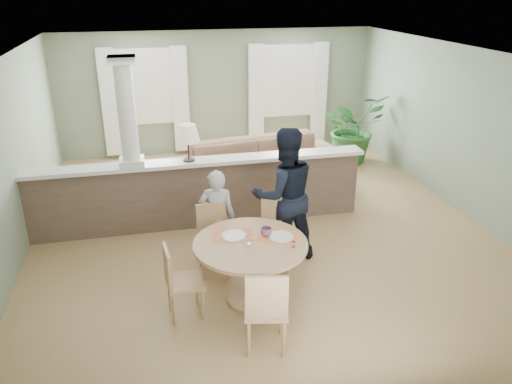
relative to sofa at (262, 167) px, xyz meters
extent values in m
plane|color=tan|center=(-0.38, -1.39, -0.47)|extent=(8.00, 8.00, 0.00)
cube|color=gray|center=(-0.38, 2.61, 0.88)|extent=(7.00, 0.02, 2.70)
cube|color=gray|center=(-3.88, -1.39, 0.88)|extent=(0.02, 8.00, 2.70)
cube|color=gray|center=(3.12, -1.39, 0.88)|extent=(0.02, 8.00, 2.70)
cube|color=gray|center=(-0.38, -5.39, 0.88)|extent=(7.00, 0.02, 2.70)
cube|color=white|center=(-0.38, -1.39, 2.23)|extent=(7.00, 8.00, 0.02)
cube|color=white|center=(-1.98, 2.58, 1.08)|extent=(1.10, 0.02, 1.50)
cube|color=white|center=(-1.98, 2.56, 1.08)|extent=(1.22, 0.04, 1.62)
cube|color=white|center=(1.22, 2.58, 1.08)|extent=(1.10, 0.02, 1.50)
cube|color=white|center=(1.22, 2.56, 1.08)|extent=(1.22, 0.04, 1.62)
cube|color=white|center=(-2.73, 2.49, 0.78)|extent=(0.35, 0.10, 2.30)
cube|color=white|center=(-1.23, 2.49, 0.78)|extent=(0.35, 0.10, 2.30)
cube|color=white|center=(0.47, 2.49, 0.78)|extent=(0.35, 0.10, 2.30)
cube|color=white|center=(1.97, 2.49, 0.78)|extent=(0.35, 0.10, 2.30)
cube|color=brown|center=(-1.28, -1.19, 0.06)|extent=(5.20, 0.22, 1.05)
cube|color=white|center=(-1.28, -1.19, 0.61)|extent=(5.32, 0.36, 0.06)
cube|color=white|center=(-2.28, -1.19, 0.69)|extent=(0.36, 0.36, 0.10)
cylinder|color=white|center=(-2.28, -1.19, 1.44)|extent=(0.26, 0.26, 1.39)
cube|color=white|center=(-2.28, -1.19, 2.18)|extent=(0.38, 0.38, 0.10)
cylinder|color=black|center=(-1.43, -1.19, 0.66)|extent=(0.18, 0.18, 0.03)
cylinder|color=black|center=(-1.43, -1.19, 0.81)|extent=(0.03, 0.03, 0.28)
cone|color=#F7E8CC|center=(-1.43, -1.19, 1.08)|extent=(0.36, 0.36, 0.26)
imported|color=brown|center=(0.00, 0.00, 0.00)|extent=(3.36, 1.75, 0.93)
imported|color=#255E27|center=(2.32, 1.23, 0.28)|extent=(1.63, 1.52, 1.49)
cylinder|color=tan|center=(-0.96, -3.42, -0.45)|extent=(0.57, 0.57, 0.04)
cylinder|color=tan|center=(-0.96, -3.42, -0.06)|extent=(0.15, 0.15, 0.73)
cylinder|color=tan|center=(-0.96, -3.42, 0.33)|extent=(1.36, 1.36, 0.04)
cube|color=#C23D2B|center=(-1.12, -3.19, 0.36)|extent=(0.53, 0.43, 0.01)
cube|color=#C23D2B|center=(-0.59, -3.35, 0.36)|extent=(0.59, 0.54, 0.01)
cylinder|color=white|center=(-1.12, -3.22, 0.36)|extent=(0.30, 0.30, 0.01)
cylinder|color=white|center=(-0.57, -3.38, 0.36)|extent=(0.30, 0.30, 0.01)
cylinder|color=white|center=(-0.98, -3.44, 0.40)|extent=(0.08, 0.08, 0.10)
cube|color=silver|center=(-1.20, -3.27, 0.37)|extent=(0.05, 0.20, 0.00)
cube|color=silver|center=(-1.32, -3.20, 0.36)|extent=(0.05, 0.24, 0.00)
cylinder|color=white|center=(-0.50, -3.64, 0.39)|extent=(0.04, 0.04, 0.07)
cylinder|color=silver|center=(-0.50, -3.64, 0.43)|extent=(0.04, 0.04, 0.01)
imported|color=#22579F|center=(-0.74, -3.29, 0.41)|extent=(0.16, 0.16, 0.11)
cube|color=tan|center=(-1.28, -2.63, -0.02)|extent=(0.43, 0.43, 0.05)
cylinder|color=tan|center=(-1.44, -2.80, -0.25)|extent=(0.04, 0.04, 0.43)
cylinder|color=tan|center=(-1.11, -2.79, -0.25)|extent=(0.04, 0.04, 0.43)
cylinder|color=tan|center=(-1.45, -2.46, -0.25)|extent=(0.04, 0.04, 0.43)
cylinder|color=tan|center=(-1.12, -2.45, -0.25)|extent=(0.04, 0.04, 0.43)
cube|color=tan|center=(-1.29, -2.44, 0.23)|extent=(0.40, 0.05, 0.46)
cube|color=tan|center=(-0.47, -2.78, 0.01)|extent=(0.56, 0.56, 0.05)
cylinder|color=tan|center=(-0.69, -2.90, -0.24)|extent=(0.04, 0.04, 0.46)
cylinder|color=tan|center=(-0.35, -3.00, -0.24)|extent=(0.04, 0.04, 0.46)
cylinder|color=tan|center=(-0.59, -2.55, -0.24)|extent=(0.04, 0.04, 0.46)
cylinder|color=tan|center=(-0.24, -2.66, -0.24)|extent=(0.04, 0.04, 0.46)
cube|color=tan|center=(-0.41, -2.58, 0.28)|extent=(0.42, 0.17, 0.49)
cube|color=tan|center=(-0.98, -4.25, 0.02)|extent=(0.53, 0.53, 0.05)
cylinder|color=tan|center=(-0.76, -4.11, -0.24)|extent=(0.04, 0.04, 0.46)
cylinder|color=tan|center=(-1.12, -4.03, -0.24)|extent=(0.04, 0.04, 0.46)
cylinder|color=tan|center=(-0.83, -4.46, -0.24)|extent=(0.04, 0.04, 0.46)
cylinder|color=tan|center=(-1.19, -4.39, -0.24)|extent=(0.04, 0.04, 0.46)
cube|color=tan|center=(-1.02, -4.45, 0.28)|extent=(0.43, 0.13, 0.49)
cube|color=tan|center=(-1.75, -3.50, -0.03)|extent=(0.44, 0.44, 0.05)
cylinder|color=tan|center=(-1.57, -3.65, -0.26)|extent=(0.04, 0.04, 0.42)
cylinder|color=tan|center=(-1.60, -3.32, -0.26)|extent=(0.04, 0.04, 0.42)
cylinder|color=tan|center=(-1.90, -3.68, -0.26)|extent=(0.04, 0.04, 0.42)
cylinder|color=tan|center=(-1.93, -3.35, -0.26)|extent=(0.04, 0.04, 0.42)
cube|color=tan|center=(-1.94, -3.52, 0.21)|extent=(0.07, 0.39, 0.45)
imported|color=#A1A0A5|center=(-1.19, -2.36, 0.21)|extent=(0.56, 0.44, 1.36)
imported|color=black|center=(-0.27, -2.43, 0.48)|extent=(0.97, 0.78, 1.90)
camera|label=1|loc=(-2.04, -8.46, 3.17)|focal=35.00mm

